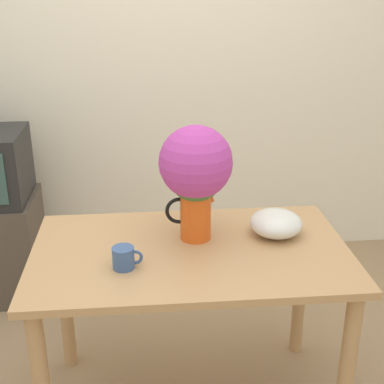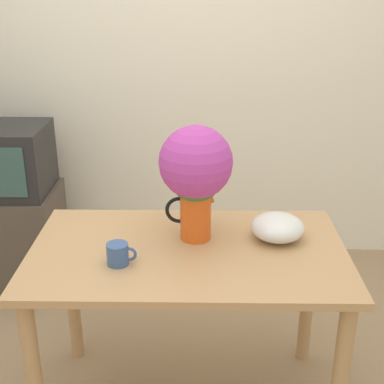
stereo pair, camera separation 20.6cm
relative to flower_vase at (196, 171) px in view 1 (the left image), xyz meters
The scene contains 5 objects.
wall_back 1.36m from the flower_vase, 97.22° to the left, with size 8.00×0.05×2.60m.
table 0.42m from the flower_vase, 106.56° to the right, with size 1.22×0.72×0.75m.
flower_vase is the anchor object (origin of this frame).
coffee_mug 0.43m from the flower_vase, 142.51° to the right, with size 0.11×0.08×0.08m.
white_bowl 0.40m from the flower_vase, ahead, with size 0.21×0.21×0.10m.
Camera 1 is at (-0.02, -1.60, 1.73)m, focal length 50.00 mm.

